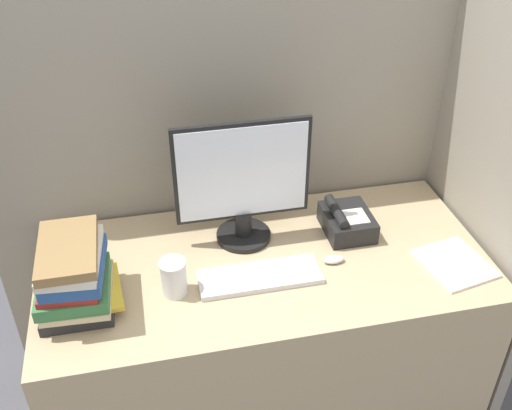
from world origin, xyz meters
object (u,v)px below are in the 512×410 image
(desk_telephone, at_px, (346,221))
(coffee_cup, at_px, (174,277))
(monitor, at_px, (243,185))
(mouse, at_px, (334,260))
(keyboard, at_px, (260,277))
(book_stack, at_px, (74,278))

(desk_telephone, bearing_deg, coffee_cup, -163.32)
(monitor, xyz_separation_m, desk_telephone, (0.38, -0.05, -0.18))
(monitor, bearing_deg, mouse, -36.80)
(coffee_cup, height_order, desk_telephone, coffee_cup)
(keyboard, relative_size, desk_telephone, 2.00)
(monitor, height_order, mouse, monitor)
(keyboard, distance_m, desk_telephone, 0.42)
(mouse, bearing_deg, keyboard, -173.86)
(keyboard, distance_m, coffee_cup, 0.29)
(mouse, bearing_deg, monitor, 143.20)
(keyboard, height_order, mouse, mouse)
(monitor, relative_size, keyboard, 1.15)
(book_stack, bearing_deg, keyboard, 0.26)
(monitor, height_order, coffee_cup, monitor)
(monitor, relative_size, coffee_cup, 3.74)
(monitor, height_order, desk_telephone, monitor)
(mouse, height_order, book_stack, book_stack)
(monitor, xyz_separation_m, book_stack, (-0.58, -0.24, -0.11))
(keyboard, relative_size, mouse, 5.57)
(monitor, relative_size, mouse, 6.41)
(monitor, xyz_separation_m, keyboard, (0.01, -0.24, -0.22))
(monitor, relative_size, desk_telephone, 2.30)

